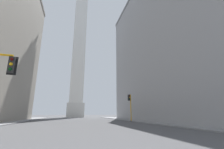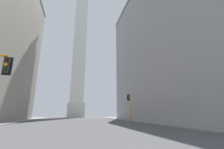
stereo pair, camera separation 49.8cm
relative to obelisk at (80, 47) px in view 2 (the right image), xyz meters
name	(u,v)px [view 2 (the right image)]	position (x,y,z in m)	size (l,w,h in m)	color
sidewalk_right	(154,122)	(13.05, -42.69, -32.83)	(5.00, 80.04, 0.15)	gray
building_right	(186,44)	(23.40, -41.38, -15.52)	(21.57, 44.11, 34.75)	#9E9EA0
obelisk	(80,47)	(0.00, 0.00, 0.00)	(7.19, 7.19, 68.75)	silver
traffic_light_mid_right	(129,103)	(10.44, -37.29, -29.15)	(0.78, 0.50, 5.71)	orange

